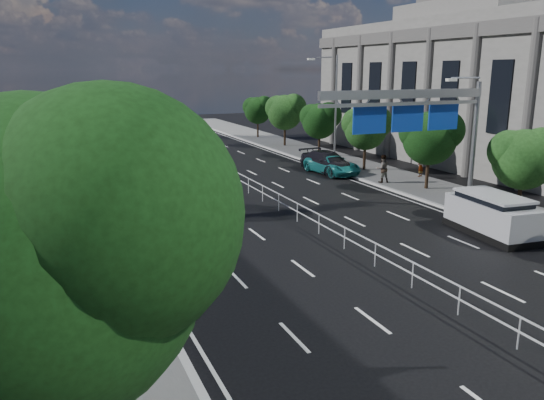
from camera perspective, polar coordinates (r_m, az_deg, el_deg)
ground at (r=19.37m, az=17.74°, el=-10.73°), size 160.00×160.00×0.00m
sidewalk_near at (r=15.19m, az=-19.16°, el=-17.77°), size 5.00×140.00×0.14m
kerb_near at (r=15.47m, az=-9.53°, el=-16.51°), size 0.25×140.00×0.15m
median_fence at (r=38.22m, az=-4.76°, el=2.77°), size 0.05×85.00×1.02m
hedge_near at (r=19.58m, az=-25.81°, el=-10.08°), size 1.00×36.00×0.44m
toilet_sign at (r=13.97m, az=-17.86°, el=-7.37°), size 1.62×0.18×4.34m
overhead_gantry at (r=29.82m, az=15.71°, el=9.05°), size 10.24×0.38×7.45m
streetlight_far at (r=45.13m, az=6.56°, el=10.43°), size 2.78×2.40×9.00m
civic_hall at (r=50.05m, az=22.48°, el=11.04°), size 14.40×36.00×14.35m
near_tree_big at (r=8.89m, az=-23.38°, el=-4.15°), size 5.72×5.33×7.71m
near_tree_back at (r=31.18m, az=-23.43°, el=6.78°), size 4.84×4.51×6.69m
far_tree_c at (r=30.98m, az=25.56°, el=4.31°), size 3.52×3.28×4.94m
far_tree_d at (r=36.25m, az=16.70°, el=6.70°), size 3.85×3.59×5.34m
far_tree_e at (r=42.24m, az=10.12°, el=7.83°), size 3.63×3.38×5.13m
far_tree_f at (r=48.65m, az=5.21°, el=8.67°), size 3.52×3.28×5.02m
far_tree_g at (r=55.30m, az=1.45°, el=9.62°), size 3.96×3.69×5.45m
far_tree_h at (r=62.19m, az=-1.51°, el=9.79°), size 3.41×3.18×4.91m
white_minivan at (r=41.07m, az=-16.25°, el=3.51°), size 2.10×4.16×1.75m
red_bus at (r=63.61m, az=-19.49°, el=7.49°), size 2.65×10.59×3.15m
near_car_silver at (r=53.97m, az=-12.04°, el=6.12°), size 2.23×5.09×1.71m
near_car_dark at (r=64.65m, az=-18.52°, el=6.90°), size 2.02×4.99×1.61m
silver_minivan at (r=27.79m, az=22.57°, el=-1.50°), size 2.56×5.05×2.02m
parked_car_teal at (r=41.11m, az=6.50°, el=3.79°), size 2.89×5.36×1.43m
parked_car_dark at (r=41.58m, az=5.99°, el=4.07°), size 2.70×5.82×1.65m
pedestrian_a at (r=40.61m, az=15.69°, el=3.55°), size 0.69×0.62×1.59m
pedestrian_b at (r=37.83m, az=11.78°, el=3.32°), size 1.01×0.83×1.95m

